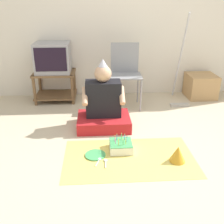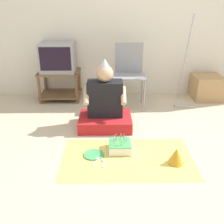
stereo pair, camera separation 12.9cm
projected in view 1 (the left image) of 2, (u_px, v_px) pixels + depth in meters
ground_plane at (155, 166)px, 2.49m from camera, size 16.00×16.00×0.00m
wall_back at (130, 12)px, 3.94m from camera, size 6.40×0.06×2.55m
tv_stand at (55, 83)px, 4.02m from camera, size 0.62×0.48×0.45m
tv at (53, 58)px, 3.86m from camera, size 0.50×0.45×0.43m
folding_chair at (125, 70)px, 3.73m from camera, size 0.47×0.40×0.90m
cardboard_box_stack at (201, 86)px, 4.18m from camera, size 0.43×0.44×0.37m
dust_mop at (180, 78)px, 3.84m from camera, size 0.28×0.45×1.30m
person_seated at (103, 106)px, 3.18m from camera, size 0.64×0.49×0.84m
party_cloth at (129, 158)px, 2.61m from camera, size 1.30×0.76×0.01m
birthday_cake at (121, 146)px, 2.72m from camera, size 0.23×0.23×0.17m
party_hat_blue at (178, 154)px, 2.53m from camera, size 0.16×0.16×0.16m
paper_plate at (95, 155)px, 2.64m from camera, size 0.21×0.21×0.01m
plastic_spoon_near at (99, 160)px, 2.56m from camera, size 0.07×0.14×0.01m
plastic_spoon_far at (106, 161)px, 2.54m from camera, size 0.04×0.15×0.01m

